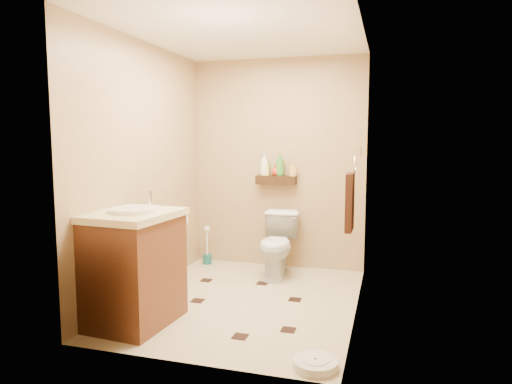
% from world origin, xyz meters
% --- Properties ---
extents(ground, '(2.50, 2.50, 0.00)m').
position_xyz_m(ground, '(0.00, 0.00, 0.00)').
color(ground, '#C5AF90').
rests_on(ground, ground).
extents(wall_back, '(2.00, 0.04, 2.40)m').
position_xyz_m(wall_back, '(0.00, 1.25, 1.20)').
color(wall_back, tan).
rests_on(wall_back, ground).
extents(wall_front, '(2.00, 0.04, 2.40)m').
position_xyz_m(wall_front, '(0.00, -1.25, 1.20)').
color(wall_front, tan).
rests_on(wall_front, ground).
extents(wall_left, '(0.04, 2.50, 2.40)m').
position_xyz_m(wall_left, '(-1.00, 0.00, 1.20)').
color(wall_left, tan).
rests_on(wall_left, ground).
extents(wall_right, '(0.04, 2.50, 2.40)m').
position_xyz_m(wall_right, '(1.00, 0.00, 1.20)').
color(wall_right, tan).
rests_on(wall_right, ground).
extents(ceiling, '(2.00, 2.50, 0.02)m').
position_xyz_m(ceiling, '(0.00, 0.00, 2.40)').
color(ceiling, white).
rests_on(ceiling, wall_back).
extents(wall_shelf, '(0.46, 0.14, 0.10)m').
position_xyz_m(wall_shelf, '(0.00, 1.17, 1.02)').
color(wall_shelf, '#34210E').
rests_on(wall_shelf, wall_back).
extents(floor_accents, '(1.21, 1.40, 0.01)m').
position_xyz_m(floor_accents, '(0.03, -0.05, 0.00)').
color(floor_accents, black).
rests_on(floor_accents, ground).
extents(toilet, '(0.42, 0.69, 0.69)m').
position_xyz_m(toilet, '(0.10, 0.83, 0.34)').
color(toilet, white).
rests_on(toilet, ground).
extents(vanity, '(0.67, 0.79, 1.05)m').
position_xyz_m(vanity, '(-0.70, -0.74, 0.47)').
color(vanity, brown).
rests_on(vanity, ground).
extents(bathroom_scale, '(0.33, 0.33, 0.06)m').
position_xyz_m(bathroom_scale, '(0.82, -1.07, 0.03)').
color(bathroom_scale, silver).
rests_on(bathroom_scale, ground).
extents(toilet_brush, '(0.11, 0.11, 0.46)m').
position_xyz_m(toilet_brush, '(-0.82, 1.07, 0.16)').
color(toilet_brush, '#175E5B').
rests_on(toilet_brush, ground).
extents(towel_ring, '(0.12, 0.30, 0.76)m').
position_xyz_m(towel_ring, '(0.91, 0.25, 0.95)').
color(towel_ring, silver).
rests_on(towel_ring, wall_right).
extents(toilet_paper, '(0.12, 0.11, 0.12)m').
position_xyz_m(toilet_paper, '(-0.94, 0.65, 0.60)').
color(toilet_paper, silver).
rests_on(toilet_paper, wall_left).
extents(bottle_a, '(0.14, 0.14, 0.26)m').
position_xyz_m(bottle_a, '(-0.14, 1.17, 1.20)').
color(bottle_a, white).
rests_on(bottle_a, wall_shelf).
extents(bottle_b, '(0.10, 0.10, 0.18)m').
position_xyz_m(bottle_b, '(-0.13, 1.17, 1.16)').
color(bottle_b, '#F6FF35').
rests_on(bottle_b, wall_shelf).
extents(bottle_c, '(0.12, 0.12, 0.13)m').
position_xyz_m(bottle_c, '(-0.00, 1.17, 1.14)').
color(bottle_c, red).
rests_on(bottle_c, wall_shelf).
extents(bottle_d, '(0.14, 0.14, 0.26)m').
position_xyz_m(bottle_d, '(0.04, 1.17, 1.20)').
color(bottle_d, '#3E9030').
rests_on(bottle_d, wall_shelf).
extents(bottle_e, '(0.09, 0.09, 0.15)m').
position_xyz_m(bottle_e, '(0.19, 1.17, 1.15)').
color(bottle_e, '#F2B750').
rests_on(bottle_e, wall_shelf).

